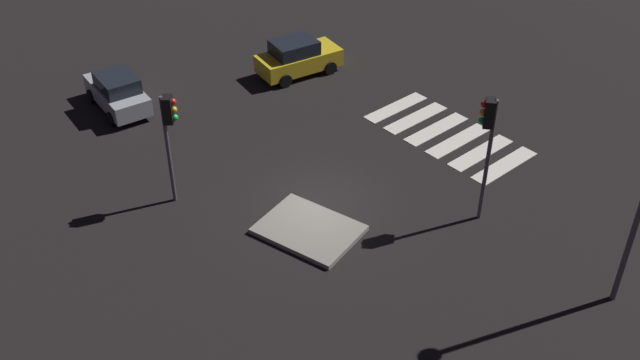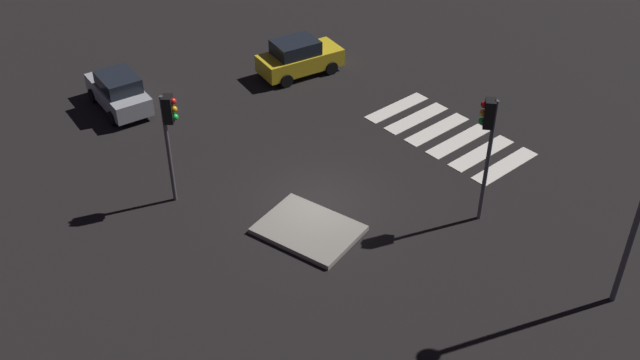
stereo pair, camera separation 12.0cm
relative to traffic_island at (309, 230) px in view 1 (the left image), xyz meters
The scene contains 7 objects.
ground_plane 1.65m from the traffic_island, 54.33° to the right, with size 80.00×80.00×0.00m, color black.
traffic_island is the anchor object (origin of this frame).
car_yellow 11.38m from the traffic_island, 37.92° to the right, with size 2.29×4.02×1.68m.
car_silver 11.57m from the traffic_island, ahead, with size 3.86×2.09×1.62m.
traffic_light_north 5.87m from the traffic_island, 28.07° to the left, with size 0.54×0.53×4.22m.
traffic_light_south 6.74m from the traffic_island, 123.16° to the right, with size 0.53×0.54×4.66m.
crosswalk_near 8.20m from the traffic_island, 83.29° to the right, with size 6.45×3.20×0.02m.
Camera 1 is at (-15.95, 13.92, 16.35)m, focal length 42.29 mm.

